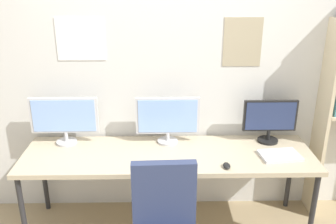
{
  "coord_description": "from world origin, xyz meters",
  "views": [
    {
      "loc": [
        -0.05,
        -2.19,
        2.19
      ],
      "look_at": [
        0.0,
        0.65,
        1.09
      ],
      "focal_mm": 39.97,
      "sensor_mm": 36.0,
      "label": 1
    }
  ],
  "objects_px": {
    "desk": "(168,158)",
    "computer_mouse": "(227,166)",
    "laptop_closed": "(280,155)",
    "monitor_right": "(270,119)",
    "keyboard_main": "(169,166)",
    "monitor_left": "(64,118)",
    "monitor_center": "(168,118)"
  },
  "relations": [
    {
      "from": "desk",
      "to": "laptop_closed",
      "type": "bearing_deg",
      "value": -5.0
    },
    {
      "from": "monitor_left",
      "to": "monitor_right",
      "type": "bearing_deg",
      "value": -0.0
    },
    {
      "from": "laptop_closed",
      "to": "monitor_left",
      "type": "bearing_deg",
      "value": 163.48
    },
    {
      "from": "monitor_center",
      "to": "monitor_right",
      "type": "relative_size",
      "value": 1.18
    },
    {
      "from": "monitor_right",
      "to": "keyboard_main",
      "type": "distance_m",
      "value": 1.02
    },
    {
      "from": "monitor_left",
      "to": "monitor_center",
      "type": "relative_size",
      "value": 1.06
    },
    {
      "from": "desk",
      "to": "monitor_center",
      "type": "height_order",
      "value": "monitor_center"
    },
    {
      "from": "monitor_left",
      "to": "keyboard_main",
      "type": "xyz_separation_m",
      "value": [
        0.89,
        -0.44,
        -0.23
      ]
    },
    {
      "from": "desk",
      "to": "monitor_left",
      "type": "distance_m",
      "value": 0.96
    },
    {
      "from": "desk",
      "to": "laptop_closed",
      "type": "xyz_separation_m",
      "value": [
        0.92,
        -0.08,
        0.06
      ]
    },
    {
      "from": "desk",
      "to": "computer_mouse",
      "type": "relative_size",
      "value": 25.27
    },
    {
      "from": "keyboard_main",
      "to": "laptop_closed",
      "type": "bearing_deg",
      "value": 9.29
    },
    {
      "from": "keyboard_main",
      "to": "computer_mouse",
      "type": "distance_m",
      "value": 0.45
    },
    {
      "from": "monitor_right",
      "to": "computer_mouse",
      "type": "distance_m",
      "value": 0.67
    },
    {
      "from": "monitor_center",
      "to": "laptop_closed",
      "type": "xyz_separation_m",
      "value": [
        0.92,
        -0.29,
        -0.22
      ]
    },
    {
      "from": "monitor_center",
      "to": "keyboard_main",
      "type": "height_order",
      "value": "monitor_center"
    },
    {
      "from": "desk",
      "to": "keyboard_main",
      "type": "height_order",
      "value": "keyboard_main"
    },
    {
      "from": "monitor_center",
      "to": "monitor_right",
      "type": "bearing_deg",
      "value": -0.01
    },
    {
      "from": "monitor_left",
      "to": "laptop_closed",
      "type": "relative_size",
      "value": 1.83
    },
    {
      "from": "monitor_left",
      "to": "laptop_closed",
      "type": "bearing_deg",
      "value": -9.19
    },
    {
      "from": "desk",
      "to": "monitor_left",
      "type": "height_order",
      "value": "monitor_left"
    },
    {
      "from": "monitor_center",
      "to": "desk",
      "type": "bearing_deg",
      "value": -90.0
    },
    {
      "from": "monitor_right",
      "to": "monitor_left",
      "type": "bearing_deg",
      "value": 180.0
    },
    {
      "from": "computer_mouse",
      "to": "laptop_closed",
      "type": "xyz_separation_m",
      "value": [
        0.47,
        0.17,
        -0.0
      ]
    },
    {
      "from": "monitor_right",
      "to": "computer_mouse",
      "type": "bearing_deg",
      "value": -133.9
    },
    {
      "from": "monitor_left",
      "to": "monitor_center",
      "type": "distance_m",
      "value": 0.89
    },
    {
      "from": "keyboard_main",
      "to": "monitor_center",
      "type": "bearing_deg",
      "value": 90.0
    },
    {
      "from": "keyboard_main",
      "to": "monitor_left",
      "type": "bearing_deg",
      "value": 153.65
    },
    {
      "from": "computer_mouse",
      "to": "laptop_closed",
      "type": "height_order",
      "value": "computer_mouse"
    },
    {
      "from": "computer_mouse",
      "to": "monitor_center",
      "type": "bearing_deg",
      "value": 134.39
    },
    {
      "from": "monitor_left",
      "to": "keyboard_main",
      "type": "height_order",
      "value": "monitor_left"
    },
    {
      "from": "monitor_center",
      "to": "computer_mouse",
      "type": "distance_m",
      "value": 0.68
    }
  ]
}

